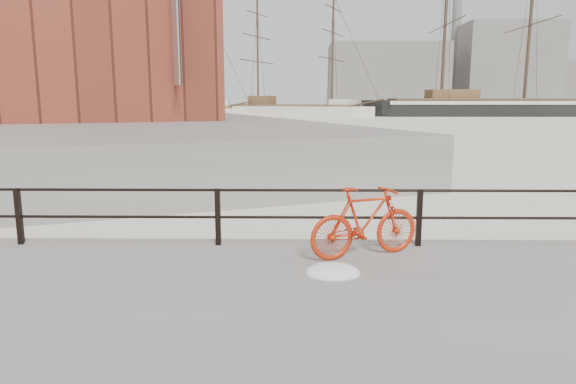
% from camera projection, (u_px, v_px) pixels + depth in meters
% --- Properties ---
extents(far_quay, '(78.44, 148.07, 1.80)m').
position_uv_depth(far_quay, '(77.00, 112.00, 80.39)').
color(far_quay, gray).
rests_on(far_quay, ground).
extents(bicycle, '(1.89, 1.00, 1.16)m').
position_uv_depth(bicycle, '(365.00, 222.00, 8.26)').
color(bicycle, red).
rests_on(bicycle, promenade).
extents(barque_black, '(63.19, 20.91, 35.49)m').
position_uv_depth(barque_black, '(523.00, 116.00, 89.47)').
color(barque_black, black).
rests_on(barque_black, ground).
extents(schooner_mid, '(33.46, 23.95, 21.99)m').
position_uv_depth(schooner_mid, '(294.00, 116.00, 89.99)').
color(schooner_mid, beige).
rests_on(schooner_mid, ground).
extents(schooner_left, '(22.45, 11.52, 16.79)m').
position_uv_depth(schooner_left, '(178.00, 119.00, 76.37)').
color(schooner_left, beige).
rests_on(schooner_left, ground).
extents(workboat_far, '(10.02, 3.54, 7.00)m').
position_uv_depth(workboat_far, '(24.00, 128.00, 51.49)').
color(workboat_far, black).
rests_on(workboat_far, ground).
extents(apartment_cream, '(24.16, 21.40, 21.20)m').
position_uv_depth(apartment_cream, '(53.00, 27.00, 68.45)').
color(apartment_cream, beige).
rests_on(apartment_cream, far_quay).
extents(apartment_grey, '(26.02, 22.15, 23.20)m').
position_uv_depth(apartment_grey, '(60.00, 37.00, 88.46)').
color(apartment_grey, '#A7A7A2').
rests_on(apartment_grey, far_quay).
extents(apartment_brick, '(27.87, 22.90, 21.20)m').
position_uv_depth(apartment_brick, '(66.00, 54.00, 109.74)').
color(apartment_brick, brown).
rests_on(apartment_brick, far_quay).
extents(industrial_west, '(32.00, 18.00, 18.00)m').
position_uv_depth(industrial_west, '(386.00, 77.00, 145.00)').
color(industrial_west, gray).
rests_on(industrial_west, ground).
extents(industrial_mid, '(26.00, 20.00, 24.00)m').
position_uv_depth(industrial_mid, '(504.00, 67.00, 148.88)').
color(industrial_mid, gray).
rests_on(industrial_mid, ground).
extents(industrial_east, '(20.00, 16.00, 14.00)m').
position_uv_depth(industrial_east, '(573.00, 85.00, 154.37)').
color(industrial_east, gray).
rests_on(industrial_east, ground).
extents(smokestack, '(2.80, 2.80, 44.00)m').
position_uv_depth(smokestack, '(456.00, 34.00, 152.21)').
color(smokestack, gray).
rests_on(smokestack, ground).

